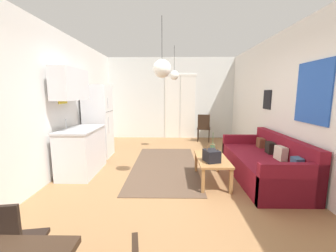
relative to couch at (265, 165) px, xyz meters
name	(u,v)px	position (x,y,z in m)	size (l,w,h in m)	color
ground_plane	(171,184)	(-1.75, -0.14, -0.32)	(4.93, 8.24, 0.10)	#996D44
wall_back	(172,99)	(-1.74, 3.73, 1.11)	(4.53, 0.13, 2.79)	silver
wall_right	(301,104)	(0.47, -0.14, 1.12)	(0.12, 7.84, 2.79)	white
wall_left	(43,104)	(-3.96, -0.14, 1.12)	(0.12, 7.84, 2.79)	white
area_rug	(165,166)	(-1.88, 0.65, -0.27)	(1.38, 2.86, 0.01)	brown
couch	(265,165)	(0.00, 0.00, 0.00)	(0.93, 2.09, 0.81)	maroon
coffee_table	(212,161)	(-1.01, -0.12, 0.11)	(0.52, 1.03, 0.44)	#A87542
bamboo_vase	(213,150)	(-0.97, 0.05, 0.27)	(0.09, 0.09, 0.43)	#47704C
handbag	(212,156)	(-1.06, -0.33, 0.27)	(0.29, 0.32, 0.31)	black
dining_chair_near	(3,249)	(-2.93, -2.47, 0.22)	(0.48, 0.46, 0.88)	black
refrigerator	(98,121)	(-3.55, 1.41, 0.62)	(0.61, 0.64, 1.79)	white
kitchen_counter	(79,135)	(-3.55, 0.27, 0.49)	(0.63, 1.13, 2.04)	silver
accent_chair	(204,127)	(-0.68, 3.06, 0.22)	(0.49, 0.47, 0.90)	black
pendant_lamp_near	(162,69)	(-1.90, -0.23, 1.70)	(0.29, 0.29, 0.96)	black
pendant_lamp_far	(174,75)	(-1.67, 1.89, 1.77)	(0.24, 0.24, 0.87)	black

